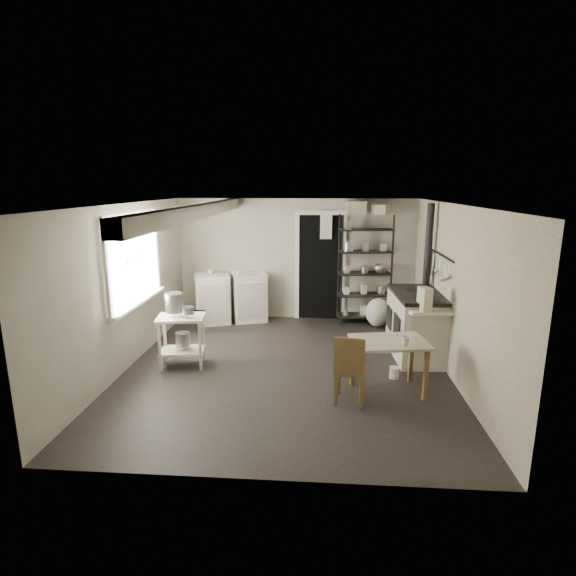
# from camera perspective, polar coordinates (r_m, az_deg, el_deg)

# --- Properties ---
(floor) EXTENTS (5.00, 5.00, 0.00)m
(floor) POSITION_cam_1_polar(r_m,az_deg,el_deg) (6.50, -0.20, -10.09)
(floor) COLOR black
(floor) RESTS_ON ground
(ceiling) EXTENTS (5.00, 5.00, 0.00)m
(ceiling) POSITION_cam_1_polar(r_m,az_deg,el_deg) (5.99, -0.22, 10.60)
(ceiling) COLOR silver
(ceiling) RESTS_ON wall_back
(wall_back) EXTENTS (4.50, 0.02, 2.30)m
(wall_back) POSITION_cam_1_polar(r_m,az_deg,el_deg) (8.59, 1.10, 3.63)
(wall_back) COLOR #B1AB97
(wall_back) RESTS_ON ground
(wall_front) EXTENTS (4.50, 0.02, 2.30)m
(wall_front) POSITION_cam_1_polar(r_m,az_deg,el_deg) (3.77, -3.21, -8.88)
(wall_front) COLOR #B1AB97
(wall_front) RESTS_ON ground
(wall_left) EXTENTS (0.02, 5.00, 2.30)m
(wall_left) POSITION_cam_1_polar(r_m,az_deg,el_deg) (6.70, -19.76, 0.16)
(wall_left) COLOR #B1AB97
(wall_left) RESTS_ON ground
(wall_right) EXTENTS (0.02, 5.00, 2.30)m
(wall_right) POSITION_cam_1_polar(r_m,az_deg,el_deg) (6.38, 20.37, -0.51)
(wall_right) COLOR #B1AB97
(wall_right) RESTS_ON ground
(window) EXTENTS (0.12, 1.76, 1.28)m
(window) POSITION_cam_1_polar(r_m,az_deg,el_deg) (6.81, -19.08, 3.41)
(window) COLOR white
(window) RESTS_ON wall_left
(doorway) EXTENTS (0.96, 0.10, 2.08)m
(doorway) POSITION_cam_1_polar(r_m,az_deg,el_deg) (8.58, 4.09, 2.56)
(doorway) COLOR white
(doorway) RESTS_ON ground
(ceiling_beam) EXTENTS (0.18, 5.00, 0.18)m
(ceiling_beam) POSITION_cam_1_polar(r_m,az_deg,el_deg) (6.20, -11.49, 9.51)
(ceiling_beam) COLOR white
(ceiling_beam) RESTS_ON ceiling
(wallpaper_panel) EXTENTS (0.01, 5.00, 2.30)m
(wallpaper_panel) POSITION_cam_1_polar(r_m,az_deg,el_deg) (6.38, 20.29, -0.51)
(wallpaper_panel) COLOR beige
(wallpaper_panel) RESTS_ON wall_right
(utensil_rail) EXTENTS (0.06, 1.20, 0.44)m
(utensil_rail) POSITION_cam_1_polar(r_m,az_deg,el_deg) (6.86, 18.81, 3.92)
(utensil_rail) COLOR #B5B5B7
(utensil_rail) RESTS_ON wall_right
(prep_table) EXTENTS (0.70, 0.55, 0.74)m
(prep_table) POSITION_cam_1_polar(r_m,az_deg,el_deg) (6.61, -13.32, -6.35)
(prep_table) COLOR white
(prep_table) RESTS_ON ground
(stockpot) EXTENTS (0.28, 0.28, 0.27)m
(stockpot) POSITION_cam_1_polar(r_m,az_deg,el_deg) (6.48, -14.23, -1.81)
(stockpot) COLOR #B5B5B7
(stockpot) RESTS_ON prep_table
(saucepan) EXTENTS (0.24, 0.24, 0.10)m
(saucepan) POSITION_cam_1_polar(r_m,az_deg,el_deg) (6.38, -12.57, -2.79)
(saucepan) COLOR #B5B5B7
(saucepan) RESTS_ON prep_table
(bucket) EXTENTS (0.20, 0.20, 0.22)m
(bucket) POSITION_cam_1_polar(r_m,az_deg,el_deg) (6.63, -13.21, -6.44)
(bucket) COLOR #B5B5B7
(bucket) RESTS_ON prep_table
(base_cabinets) EXTENTS (1.50, 0.98, 0.91)m
(base_cabinets) POSITION_cam_1_polar(r_m,az_deg,el_deg) (8.58, -7.24, -1.20)
(base_cabinets) COLOR beige
(base_cabinets) RESTS_ON ground
(mixing_bowl) EXTENTS (0.29, 0.29, 0.06)m
(mixing_bowl) POSITION_cam_1_polar(r_m,az_deg,el_deg) (8.46, -6.63, 2.03)
(mixing_bowl) COLOR white
(mixing_bowl) RESTS_ON base_cabinets
(counter_cup) EXTENTS (0.12, 0.12, 0.09)m
(counter_cup) POSITION_cam_1_polar(r_m,az_deg,el_deg) (8.50, -9.82, 2.06)
(counter_cup) COLOR white
(counter_cup) RESTS_ON base_cabinets
(shelf_rack) EXTENTS (1.00, 0.50, 2.03)m
(shelf_rack) POSITION_cam_1_polar(r_m,az_deg,el_deg) (8.46, 9.68, 1.92)
(shelf_rack) COLOR black
(shelf_rack) RESTS_ON ground
(shelf_jar) EXTENTS (0.10, 0.10, 0.19)m
(shelf_jar) POSITION_cam_1_polar(r_m,az_deg,el_deg) (8.34, 8.00, 4.73)
(shelf_jar) COLOR white
(shelf_jar) RESTS_ON shelf_rack
(storage_box_a) EXTENTS (0.34, 0.30, 0.23)m
(storage_box_a) POSITION_cam_1_polar(r_m,az_deg,el_deg) (8.31, 8.62, 9.14)
(storage_box_a) COLOR beige
(storage_box_a) RESTS_ON shelf_rack
(storage_box_b) EXTENTS (0.35, 0.34, 0.17)m
(storage_box_b) POSITION_cam_1_polar(r_m,az_deg,el_deg) (8.35, 11.59, 8.90)
(storage_box_b) COLOR beige
(storage_box_b) RESTS_ON shelf_rack
(stove) EXTENTS (0.76, 1.29, 0.98)m
(stove) POSITION_cam_1_polar(r_m,az_deg,el_deg) (7.06, 15.99, -4.91)
(stove) COLOR beige
(stove) RESTS_ON ground
(stovepipe) EXTENTS (0.12, 0.12, 1.30)m
(stovepipe) POSITION_cam_1_polar(r_m,az_deg,el_deg) (7.31, 17.38, 4.86)
(stovepipe) COLOR black
(stovepipe) RESTS_ON stove
(side_ledge) EXTENTS (0.61, 0.38, 0.89)m
(side_ledge) POSITION_cam_1_polar(r_m,az_deg,el_deg) (6.53, 17.26, -6.57)
(side_ledge) COLOR white
(side_ledge) RESTS_ON ground
(oats_box) EXTENTS (0.18, 0.24, 0.32)m
(oats_box) POSITION_cam_1_polar(r_m,az_deg,el_deg) (6.31, 16.94, -1.71)
(oats_box) COLOR beige
(oats_box) RESTS_ON side_ledge
(work_table) EXTENTS (0.99, 0.77, 0.68)m
(work_table) POSITION_cam_1_polar(r_m,az_deg,el_deg) (5.79, 12.60, -9.37)
(work_table) COLOR beige
(work_table) RESTS_ON ground
(table_cup) EXTENTS (0.13, 0.13, 0.10)m
(table_cup) POSITION_cam_1_polar(r_m,az_deg,el_deg) (5.53, 14.73, -5.80)
(table_cup) COLOR white
(table_cup) RESTS_ON work_table
(chair) EXTENTS (0.42, 0.43, 0.86)m
(chair) POSITION_cam_1_polar(r_m,az_deg,el_deg) (5.44, 7.97, -9.45)
(chair) COLOR brown
(chair) RESTS_ON ground
(flour_sack) EXTENTS (0.45, 0.39, 0.53)m
(flour_sack) POSITION_cam_1_polar(r_m,az_deg,el_deg) (8.39, 11.34, -3.24)
(flour_sack) COLOR silver
(flour_sack) RESTS_ON ground
(floor_crock) EXTENTS (0.13, 0.13, 0.16)m
(floor_crock) POSITION_cam_1_polar(r_m,az_deg,el_deg) (6.32, 13.32, -10.45)
(floor_crock) COLOR white
(floor_crock) RESTS_ON ground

